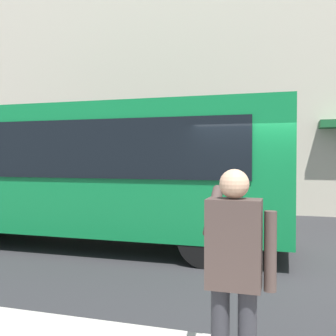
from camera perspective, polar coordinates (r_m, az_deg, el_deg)
name	(u,v)px	position (r m, az deg, el deg)	size (l,w,h in m)	color
ground_plane	(269,263)	(7.63, 14.45, -13.23)	(60.00, 60.00, 0.00)	#2B2B2D
building_facade_far	(279,40)	(14.75, 15.76, 17.39)	(28.00, 1.55, 12.00)	beige
red_bus	(83,169)	(9.00, -12.24, -0.14)	(9.05, 2.54, 3.08)	#0F7238
pedestrian_photographer	(235,265)	(3.04, 9.63, -13.65)	(0.53, 0.52, 1.70)	#2D2D33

